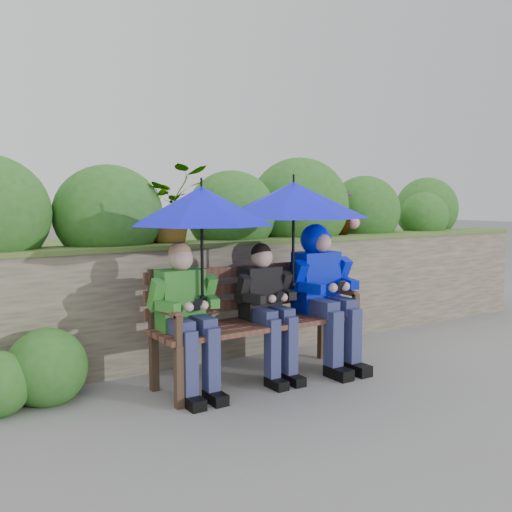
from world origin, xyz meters
TOP-DOWN VIEW (x-y plane):
  - ground at (0.00, 0.00)m, footprint 60.00×60.00m
  - garden_backdrop at (0.01, 1.58)m, footprint 8.00×2.88m
  - park_bench at (-0.07, 0.01)m, footprint 1.70×0.50m
  - boy_left at (-0.70, -0.06)m, footprint 0.48×0.56m
  - boy_middle at (-0.00, -0.06)m, footprint 0.45×0.53m
  - boy_right at (0.56, -0.06)m, footprint 0.55×0.67m
  - umbrella_left at (-0.58, -0.10)m, footprint 1.04×1.04m
  - umbrella_right at (0.24, -0.06)m, footprint 1.17×1.17m

SIDE VIEW (x-z plane):
  - ground at x=0.00m, z-range 0.00..0.00m
  - park_bench at x=-0.07m, z-range 0.06..0.96m
  - boy_middle at x=0.00m, z-range 0.07..1.13m
  - boy_left at x=-0.70m, z-range 0.07..1.16m
  - garden_backdrop at x=0.01m, z-range -0.28..1.58m
  - boy_right at x=0.56m, z-range 0.11..1.30m
  - umbrella_left at x=-0.58m, z-range 0.92..1.79m
  - umbrella_right at x=0.24m, z-range 0.95..1.84m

